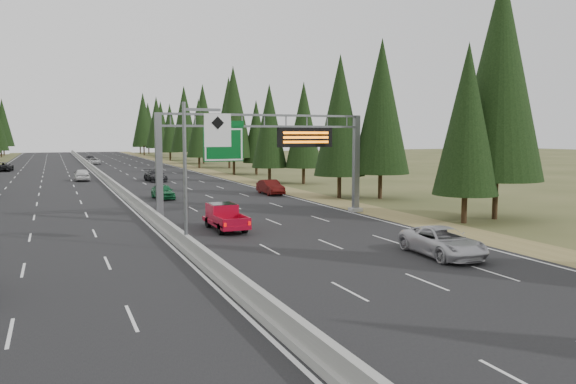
% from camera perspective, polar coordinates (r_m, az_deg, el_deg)
% --- Properties ---
extents(road, '(32.00, 260.00, 0.08)m').
position_cam_1_polar(road, '(85.31, -18.35, 1.32)').
color(road, black).
rests_on(road, ground).
extents(shoulder_right, '(3.60, 260.00, 0.06)m').
position_cam_1_polar(shoulder_right, '(88.48, -6.78, 1.72)').
color(shoulder_right, olive).
rests_on(shoulder_right, ground).
extents(median_barrier, '(0.70, 260.00, 0.85)m').
position_cam_1_polar(median_barrier, '(85.29, -18.35, 1.57)').
color(median_barrier, gray).
rests_on(median_barrier, road).
extents(sign_gantry, '(16.75, 0.98, 7.80)m').
position_cam_1_polar(sign_gantry, '(42.63, -1.54, 4.41)').
color(sign_gantry, slate).
rests_on(sign_gantry, road).
extents(hov_sign_pole, '(2.80, 0.50, 8.00)m').
position_cam_1_polar(hov_sign_pole, '(30.68, -9.35, 2.75)').
color(hov_sign_pole, slate).
rests_on(hov_sign_pole, road).
extents(tree_row_right, '(12.41, 238.79, 18.94)m').
position_cam_1_polar(tree_row_right, '(86.94, -3.51, 7.76)').
color(tree_row_right, black).
rests_on(tree_row_right, ground).
extents(silver_minivan, '(2.83, 5.53, 1.49)m').
position_cam_1_polar(silver_minivan, '(30.17, 15.44, -4.90)').
color(silver_minivan, silver).
rests_on(silver_minivan, road).
extents(red_pickup, '(1.84, 5.16, 1.68)m').
position_cam_1_polar(red_pickup, '(37.48, -6.55, -2.37)').
color(red_pickup, black).
rests_on(red_pickup, road).
extents(car_ahead_green, '(1.90, 4.33, 1.45)m').
position_cam_1_polar(car_ahead_green, '(56.13, -12.59, 0.05)').
color(car_ahead_green, '#155F32').
rests_on(car_ahead_green, road).
extents(car_ahead_dkred, '(1.63, 4.62, 1.52)m').
position_cam_1_polar(car_ahead_dkred, '(58.99, -1.80, 0.50)').
color(car_ahead_dkred, '#540D0C').
rests_on(car_ahead_dkred, road).
extents(car_ahead_dkgrey, '(2.67, 5.53, 1.55)m').
position_cam_1_polar(car_ahead_dkgrey, '(77.48, -13.34, 1.64)').
color(car_ahead_dkgrey, black).
rests_on(car_ahead_dkgrey, road).
extents(car_ahead_white, '(2.58, 4.90, 1.31)m').
position_cam_1_polar(car_ahead_white, '(125.22, -19.12, 2.97)').
color(car_ahead_white, '#BABABA').
rests_on(car_ahead_white, road).
extents(car_ahead_far, '(1.99, 4.64, 1.56)m').
position_cam_1_polar(car_ahead_far, '(137.01, -19.45, 3.23)').
color(car_ahead_far, black).
rests_on(car_ahead_far, road).
extents(car_onc_white, '(1.96, 4.86, 1.65)m').
position_cam_1_polar(car_onc_white, '(81.28, -20.20, 1.66)').
color(car_onc_white, silver).
rests_on(car_onc_white, road).
extents(car_onc_far, '(3.00, 5.82, 1.57)m').
position_cam_1_polar(car_onc_far, '(108.07, -26.91, 2.32)').
color(car_onc_far, black).
rests_on(car_onc_far, road).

